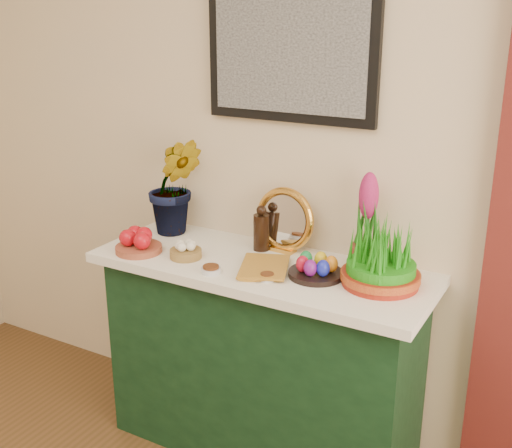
{
  "coord_description": "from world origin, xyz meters",
  "views": [
    {
      "loc": [
        1.14,
        -0.11,
        1.88
      ],
      "look_at": [
        -0.02,
        1.95,
        1.07
      ],
      "focal_mm": 45.0,
      "sensor_mm": 36.0,
      "label": 1
    }
  ],
  "objects_px": {
    "mirror": "(284,221)",
    "wheatgrass_sabzeh": "(382,258)",
    "sideboard": "(262,363)",
    "book": "(241,265)",
    "hyacinth_green": "(174,170)"
  },
  "relations": [
    {
      "from": "book",
      "to": "wheatgrass_sabzeh",
      "type": "distance_m",
      "value": 0.55
    },
    {
      "from": "hyacinth_green",
      "to": "book",
      "type": "distance_m",
      "value": 0.6
    },
    {
      "from": "hyacinth_green",
      "to": "wheatgrass_sabzeh",
      "type": "xyz_separation_m",
      "value": [
        1.01,
        -0.1,
        -0.19
      ]
    },
    {
      "from": "book",
      "to": "wheatgrass_sabzeh",
      "type": "height_order",
      "value": "wheatgrass_sabzeh"
    },
    {
      "from": "sideboard",
      "to": "mirror",
      "type": "height_order",
      "value": "mirror"
    },
    {
      "from": "hyacinth_green",
      "to": "mirror",
      "type": "height_order",
      "value": "hyacinth_green"
    },
    {
      "from": "mirror",
      "to": "wheatgrass_sabzeh",
      "type": "distance_m",
      "value": 0.5
    },
    {
      "from": "mirror",
      "to": "wheatgrass_sabzeh",
      "type": "xyz_separation_m",
      "value": [
        0.48,
        -0.14,
        -0.03
      ]
    },
    {
      "from": "mirror",
      "to": "wheatgrass_sabzeh",
      "type": "relative_size",
      "value": 0.94
    },
    {
      "from": "sideboard",
      "to": "mirror",
      "type": "bearing_deg",
      "value": 85.43
    },
    {
      "from": "hyacinth_green",
      "to": "book",
      "type": "bearing_deg",
      "value": -58.75
    },
    {
      "from": "hyacinth_green",
      "to": "book",
      "type": "xyz_separation_m",
      "value": [
        0.48,
        -0.23,
        -0.28
      ]
    },
    {
      "from": "mirror",
      "to": "book",
      "type": "distance_m",
      "value": 0.3
    },
    {
      "from": "sideboard",
      "to": "hyacinth_green",
      "type": "xyz_separation_m",
      "value": [
        -0.52,
        0.13,
        0.76
      ]
    },
    {
      "from": "book",
      "to": "mirror",
      "type": "bearing_deg",
      "value": 57.49
    }
  ]
}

